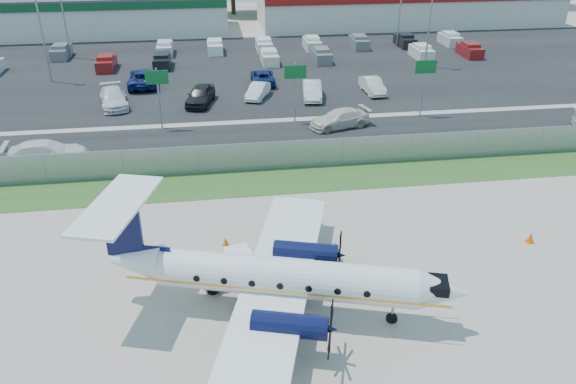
{
  "coord_description": "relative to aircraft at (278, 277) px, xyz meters",
  "views": [
    {
      "loc": [
        -3.88,
        -21.21,
        16.69
      ],
      "look_at": [
        0.0,
        6.0,
        2.3
      ],
      "focal_mm": 35.0,
      "sensor_mm": 36.0,
      "label": 1
    }
  ],
  "objects": [
    {
      "name": "parked_car_g",
      "position": [
        2.91,
        35.6,
        -1.95
      ],
      "size": [
        2.43,
        5.02,
        1.38
      ],
      "primitive_type": "imported",
      "rotation": [
        0.0,
        0.0,
        3.11
      ],
      "color": "navy",
      "rests_on": "ground"
    },
    {
      "name": "far_parking_rows",
      "position": [
        1.47,
        46.24,
        -1.95
      ],
      "size": [
        56.0,
        10.0,
        1.6
      ],
      "primitive_type": null,
      "color": "gray",
      "rests_on": "ground"
    },
    {
      "name": "access_road",
      "position": [
        1.47,
        20.24,
        -1.94
      ],
      "size": [
        170.0,
        8.0,
        0.02
      ],
      "primitive_type": "cube",
      "color": "black",
      "rests_on": "ground"
    },
    {
      "name": "building_west",
      "position": [
        -22.53,
        63.22,
        0.68
      ],
      "size": [
        46.4,
        12.4,
        5.24
      ],
      "color": "silver",
      "rests_on": "ground"
    },
    {
      "name": "grass_verge",
      "position": [
        1.47,
        13.24,
        -1.94
      ],
      "size": [
        170.0,
        4.0,
        0.02
      ],
      "primitive_type": "cube",
      "color": "#2D561E",
      "rests_on": "ground"
    },
    {
      "name": "sign_left",
      "position": [
        -6.53,
        24.15,
        1.66
      ],
      "size": [
        1.8,
        0.26,
        5.0
      ],
      "color": "gray",
      "rests_on": "ground"
    },
    {
      "name": "cone_nose",
      "position": [
        14.38,
        3.86,
        -1.66
      ],
      "size": [
        0.43,
        0.43,
        0.61
      ],
      "color": "#F55207",
      "rests_on": "ground"
    },
    {
      "name": "tree_line",
      "position": [
        1.47,
        75.24,
        -1.95
      ],
      "size": [
        112.0,
        6.0,
        14.0
      ],
      "primitive_type": null,
      "color": "#244F17",
      "rests_on": "ground"
    },
    {
      "name": "parked_car_e",
      "position": [
        13.1,
        31.01,
        -1.95
      ],
      "size": [
        1.74,
        4.46,
        1.45
      ],
      "primitive_type": "imported",
      "rotation": [
        0.0,
        0.0,
        0.05
      ],
      "color": "beige",
      "rests_on": "ground"
    },
    {
      "name": "road_car_mid",
      "position": [
        7.92,
        22.44,
        -1.95
      ],
      "size": [
        5.41,
        3.32,
        1.47
      ],
      "primitive_type": "imported",
      "rotation": [
        0.0,
        0.0,
        -1.3
      ],
      "color": "beige",
      "rests_on": "ground"
    },
    {
      "name": "pushback_tug",
      "position": [
        -1.99,
        2.81,
        -1.24
      ],
      "size": [
        3.02,
        2.46,
        1.48
      ],
      "color": "silver",
      "rests_on": "ground"
    },
    {
      "name": "light_pole_nw",
      "position": [
        -18.53,
        39.24,
        3.28
      ],
      "size": [
        0.9,
        0.35,
        9.09
      ],
      "color": "gray",
      "rests_on": "ground"
    },
    {
      "name": "parked_car_d",
      "position": [
        7.02,
        30.17,
        -1.95
      ],
      "size": [
        2.25,
        4.91,
        1.56
      ],
      "primitive_type": "imported",
      "rotation": [
        0.0,
        0.0,
        -0.13
      ],
      "color": "silver",
      "rests_on": "ground"
    },
    {
      "name": "sign_right",
      "position": [
        15.47,
        24.15,
        1.66
      ],
      "size": [
        1.8,
        0.26,
        5.0
      ],
      "color": "gray",
      "rests_on": "ground"
    },
    {
      "name": "parked_car_c",
      "position": [
        1.99,
        31.03,
        -1.95
      ],
      "size": [
        2.84,
        4.31,
        1.34
      ],
      "primitive_type": "imported",
      "rotation": [
        0.0,
        0.0,
        -0.38
      ],
      "color": "silver",
      "rests_on": "ground"
    },
    {
      "name": "baggage_cart_near",
      "position": [
        2.54,
        3.27,
        -1.48
      ],
      "size": [
        1.93,
        1.19,
        1.01
      ],
      "color": "gray",
      "rests_on": "ground"
    },
    {
      "name": "light_pole_se",
      "position": [
        21.47,
        49.24,
        3.28
      ],
      "size": [
        0.9,
        0.35,
        9.09
      ],
      "color": "gray",
      "rests_on": "ground"
    },
    {
      "name": "road_car_west",
      "position": [
        -14.17,
        18.39,
        -1.95
      ],
      "size": [
        5.83,
        2.69,
        1.65
      ],
      "primitive_type": "imported",
      "rotation": [
        0.0,
        0.0,
        1.64
      ],
      "color": "silver",
      "rests_on": "ground"
    },
    {
      "name": "light_pole_ne",
      "position": [
        21.47,
        39.24,
        3.28
      ],
      "size": [
        0.9,
        0.35,
        9.09
      ],
      "color": "gray",
      "rests_on": "ground"
    },
    {
      "name": "parked_car_a",
      "position": [
        -11.12,
        30.41,
        -1.95
      ],
      "size": [
        3.32,
        5.81,
        1.59
      ],
      "primitive_type": "imported",
      "rotation": [
        0.0,
        0.0,
        0.21
      ],
      "color": "silver",
      "rests_on": "ground"
    },
    {
      "name": "ground",
      "position": [
        1.47,
        1.24,
        -1.95
      ],
      "size": [
        170.0,
        170.0,
        0.0
      ],
      "primitive_type": "plane",
      "color": "#B1A495",
      "rests_on": "ground"
    },
    {
      "name": "parked_car_f",
      "position": [
        -9.02,
        36.51,
        -1.95
      ],
      "size": [
        2.95,
        6.07,
        1.66
      ],
      "primitive_type": "imported",
      "rotation": [
        0.0,
        0.0,
        3.17
      ],
      "color": "navy",
      "rests_on": "ground"
    },
    {
      "name": "perimeter_fence",
      "position": [
        1.47,
        15.24,
        -0.95
      ],
      "size": [
        120.0,
        0.06,
        1.99
      ],
      "color": "gray",
      "rests_on": "ground"
    },
    {
      "name": "baggage_cart_far",
      "position": [
        2.37,
        1.56,
        -1.52
      ],
      "size": [
        2.04,
        1.65,
        0.93
      ],
      "color": "gray",
      "rests_on": "ground"
    },
    {
      "name": "building_east",
      "position": [
        27.47,
        63.22,
        0.68
      ],
      "size": [
        44.4,
        12.4,
        5.24
      ],
      "color": "silver",
      "rests_on": "ground"
    },
    {
      "name": "parking_lot",
      "position": [
        1.47,
        41.24,
        -1.94
      ],
      "size": [
        170.0,
        32.0,
        0.02
      ],
      "primitive_type": "cube",
      "color": "black",
      "rests_on": "ground"
    },
    {
      "name": "cone_starboard_wing",
      "position": [
        -2.14,
        5.83,
        -1.69
      ],
      "size": [
        0.39,
        0.39,
        0.56
      ],
      "color": "#F55207",
      "rests_on": "ground"
    },
    {
      "name": "light_pole_sw",
      "position": [
        -18.53,
        49.24,
        3.28
      ],
      "size": [
        0.9,
        0.35,
        9.09
      ],
      "color": "gray",
      "rests_on": "ground"
    },
    {
      "name": "sign_mid",
      "position": [
        4.47,
        24.15,
        1.66
      ],
      "size": [
        1.8,
        0.26,
        5.0
      ],
      "color": "gray",
      "rests_on": "ground"
    },
    {
      "name": "aircraft",
      "position": [
        0.0,
        0.0,
        0.0
      ],
      "size": [
        16.52,
        16.13,
        5.05
      ],
      "color": "silver",
      "rests_on": "ground"
    },
    {
      "name": "parked_car_b",
      "position": [
        -3.36,
        29.94,
        -1.95
      ],
      "size": [
        3.14,
        5.32,
        1.7
      ],
      "primitive_type": "imported",
      "rotation": [
        0.0,
        0.0,
        -0.24
      ],
      "color": "black",
      "rests_on": "ground"
    }
  ]
}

